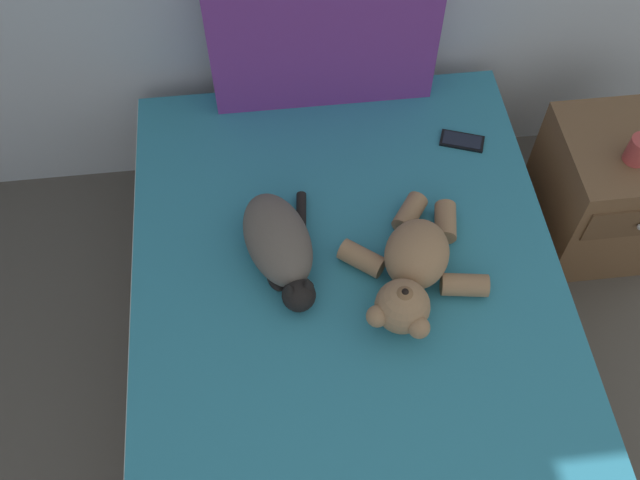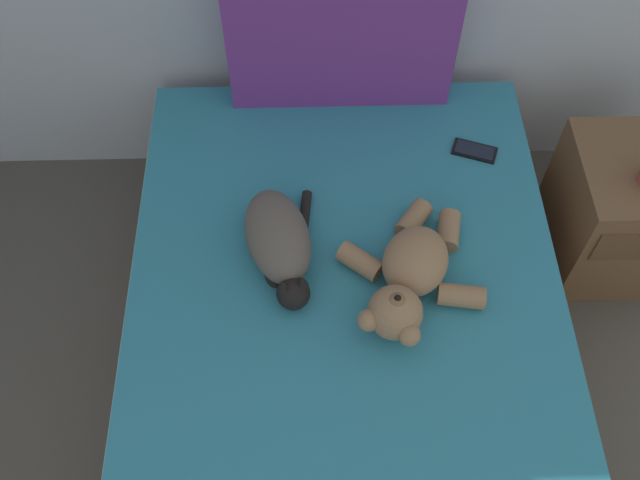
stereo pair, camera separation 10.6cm
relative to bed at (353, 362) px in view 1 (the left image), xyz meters
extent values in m
cube|color=brown|center=(0.00, 0.00, -0.12)|extent=(1.35, 2.04, 0.27)
cube|color=white|center=(0.00, 0.00, 0.13)|extent=(1.31, 1.98, 0.22)
cube|color=teal|center=(0.00, 0.06, 0.25)|extent=(1.30, 1.84, 0.02)
cube|color=#72338C|center=(0.01, 0.94, 0.53)|extent=(0.76, 0.12, 0.54)
ellipsoid|color=#59514C|center=(-0.20, 0.27, 0.33)|extent=(0.27, 0.38, 0.15)
sphere|color=black|center=(-0.16, 0.09, 0.31)|extent=(0.10, 0.10, 0.10)
cone|color=black|center=(-0.13, 0.09, 0.37)|extent=(0.04, 0.04, 0.04)
cone|color=black|center=(-0.18, 0.08, 0.37)|extent=(0.04, 0.04, 0.04)
cylinder|color=black|center=(-0.12, 0.40, 0.27)|extent=(0.05, 0.16, 0.03)
ellipsoid|color=black|center=(-0.22, 0.17, 0.28)|extent=(0.08, 0.11, 0.04)
ellipsoid|color=#937051|center=(0.20, 0.17, 0.34)|extent=(0.27, 0.29, 0.16)
sphere|color=#937051|center=(0.13, 0.00, 0.34)|extent=(0.16, 0.16, 0.16)
sphere|color=brown|center=(0.13, 0.00, 0.39)|extent=(0.06, 0.06, 0.06)
sphere|color=black|center=(0.13, 0.00, 0.42)|extent=(0.02, 0.02, 0.02)
sphere|color=#937051|center=(0.16, -0.07, 0.34)|extent=(0.06, 0.06, 0.06)
sphere|color=#937051|center=(0.05, -0.02, 0.34)|extent=(0.06, 0.06, 0.06)
cylinder|color=#937051|center=(0.33, 0.08, 0.29)|extent=(0.15, 0.09, 0.07)
cylinder|color=#937051|center=(0.32, 0.31, 0.29)|extent=(0.09, 0.14, 0.07)
cylinder|color=#937051|center=(0.04, 0.20, 0.29)|extent=(0.15, 0.14, 0.07)
cylinder|color=#937051|center=(0.22, 0.35, 0.29)|extent=(0.13, 0.14, 0.07)
cube|color=black|center=(0.46, 0.65, 0.26)|extent=(0.16, 0.12, 0.01)
cube|color=black|center=(0.46, 0.65, 0.27)|extent=(0.14, 0.10, 0.00)
cube|color=brown|center=(1.02, 0.56, 0.01)|extent=(0.43, 0.45, 0.53)
cube|color=brown|center=(1.02, 0.34, 0.13)|extent=(0.37, 0.01, 0.15)
cylinder|color=#B23F3F|center=(1.01, 0.50, 0.32)|extent=(0.08, 0.08, 0.09)
camera|label=1|loc=(-0.21, -0.93, 2.12)|focal=40.27mm
camera|label=2|loc=(-0.10, -0.94, 2.12)|focal=40.27mm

